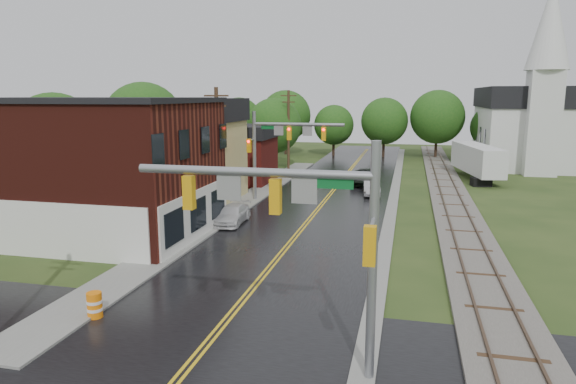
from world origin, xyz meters
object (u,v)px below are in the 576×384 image
(tree_left_b, at_px, (145,125))
(tree_left_e, at_px, (275,127))
(tree_left_a, at_px, (57,139))
(tree_left_c, at_px, (216,132))
(semi_trailer, at_px, (477,159))
(utility_pole_c, at_px, (288,129))
(church, at_px, (528,118))
(traffic_signal_near, at_px, (300,215))
(brick_building, at_px, (88,167))
(suv_dark, at_px, (365,177))
(pickup_white, at_px, (232,215))
(traffic_signal_far, at_px, (280,140))
(construction_barrel, at_px, (95,305))
(sedan_silver, at_px, (372,188))
(utility_pole_b, at_px, (218,148))

(tree_left_b, bearing_deg, tree_left_e, 57.26)
(tree_left_a, bearing_deg, tree_left_c, 71.57)
(semi_trailer, bearing_deg, utility_pole_c, 174.85)
(church, xyz_separation_m, traffic_signal_near, (-16.53, -51.74, -0.87))
(tree_left_e, bearing_deg, brick_building, -96.71)
(brick_building, distance_m, tree_left_a, 10.14)
(brick_building, bearing_deg, tree_left_a, 136.87)
(suv_dark, bearing_deg, tree_left_b, -167.63)
(church, height_order, tree_left_a, church)
(tree_left_b, bearing_deg, pickup_white, -44.25)
(brick_building, relative_size, pickup_white, 3.42)
(traffic_signal_far, relative_size, tree_left_b, 0.76)
(traffic_signal_far, xyz_separation_m, pickup_white, (-1.33, -7.81, -4.37))
(church, relative_size, semi_trailer, 1.83)
(traffic_signal_near, relative_size, construction_barrel, 7.21)
(tree_left_e, xyz_separation_m, suv_dark, (11.35, -9.41, -4.08))
(brick_building, bearing_deg, tree_left_b, 107.61)
(sedan_silver, bearing_deg, traffic_signal_near, -96.16)
(tree_left_e, bearing_deg, utility_pole_b, -85.10)
(traffic_signal_near, relative_size, sedan_silver, 1.88)
(traffic_signal_near, distance_m, tree_left_b, 36.73)
(brick_building, height_order, traffic_signal_near, brick_building)
(church, relative_size, suv_dark, 3.79)
(sedan_silver, bearing_deg, utility_pole_b, -143.81)
(traffic_signal_near, distance_m, pickup_white, 19.57)
(tree_left_c, bearing_deg, traffic_signal_near, -65.44)
(brick_building, distance_m, pickup_white, 9.44)
(semi_trailer, height_order, construction_barrel, semi_trailer)
(brick_building, distance_m, tree_left_e, 31.12)
(brick_building, xyz_separation_m, tree_left_b, (-5.36, 16.90, 1.57))
(traffic_signal_near, height_order, traffic_signal_far, same)
(traffic_signal_far, distance_m, semi_trailer, 22.75)
(tree_left_b, bearing_deg, sedan_silver, -1.41)
(tree_left_c, relative_size, suv_dark, 1.45)
(brick_building, xyz_separation_m, tree_left_e, (3.64, 30.90, 0.66))
(construction_barrel, bearing_deg, tree_left_e, 95.25)
(church, height_order, pickup_white, church)
(traffic_signal_near, bearing_deg, church, 72.28)
(traffic_signal_far, distance_m, suv_dark, 11.99)
(suv_dark, bearing_deg, utility_pole_c, 140.75)
(tree_left_b, bearing_deg, construction_barrel, -65.27)
(tree_left_c, distance_m, semi_trailer, 27.26)
(sedan_silver, height_order, semi_trailer, semi_trailer)
(utility_pole_c, distance_m, tree_left_c, 8.16)
(traffic_signal_near, height_order, tree_left_e, tree_left_e)
(traffic_signal_near, distance_m, traffic_signal_far, 25.94)
(sedan_silver, relative_size, semi_trailer, 0.36)
(pickup_white, distance_m, construction_barrel, 15.19)
(traffic_signal_near, height_order, utility_pole_b, utility_pole_b)
(traffic_signal_far, distance_m, sedan_silver, 9.30)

